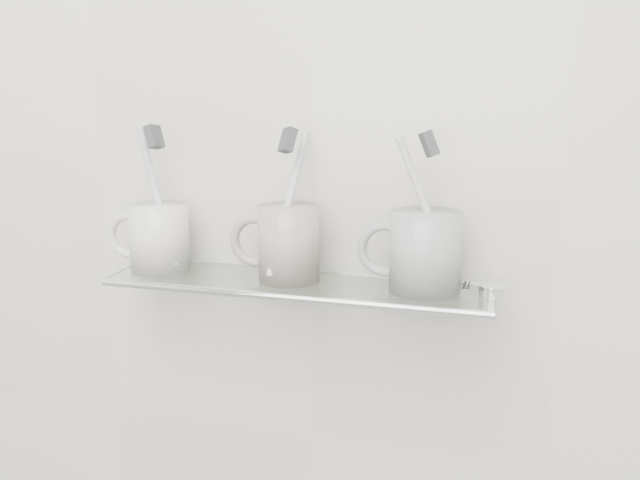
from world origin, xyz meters
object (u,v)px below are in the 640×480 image
(mug_right, at_px, (425,252))
(mug_left, at_px, (159,238))
(mug_center, at_px, (289,243))
(shelf_glass, at_px, (298,285))

(mug_right, bearing_deg, mug_left, 159.71)
(mug_center, height_order, mug_right, same)
(mug_left, xyz_separation_m, mug_center, (0.19, 0.00, 0.00))
(shelf_glass, distance_m, mug_right, 0.17)
(shelf_glass, height_order, mug_right, mug_right)
(shelf_glass, xyz_separation_m, mug_center, (-0.01, 0.00, 0.05))
(shelf_glass, height_order, mug_left, mug_left)
(shelf_glass, relative_size, mug_left, 5.55)
(mug_left, distance_m, mug_center, 0.19)
(mug_left, height_order, mug_center, mug_center)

